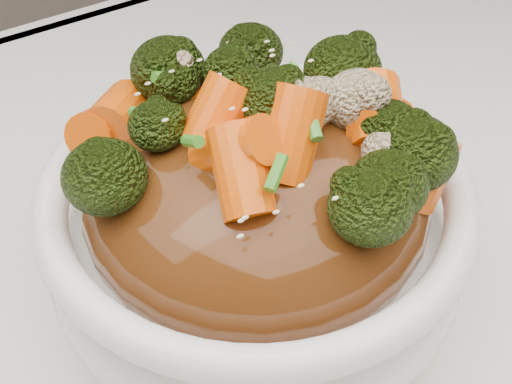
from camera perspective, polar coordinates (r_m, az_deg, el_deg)
bowl at (r=0.38m, az=-0.00°, el=-3.59°), size 0.22×0.22×0.09m
sauce_base at (r=0.36m, az=-0.00°, el=-0.35°), size 0.18×0.18×0.10m
carrots at (r=0.32m, az=-0.00°, el=7.85°), size 0.18×0.18×0.05m
broccoli at (r=0.32m, az=-0.00°, el=7.70°), size 0.18×0.18×0.04m
cauliflower at (r=0.32m, az=-0.00°, el=7.40°), size 0.18×0.18×0.04m
scallions at (r=0.32m, az=-0.00°, el=7.99°), size 0.13×0.13×0.02m
sesame_seeds at (r=0.32m, az=-0.00°, el=7.99°), size 0.16×0.16×0.01m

